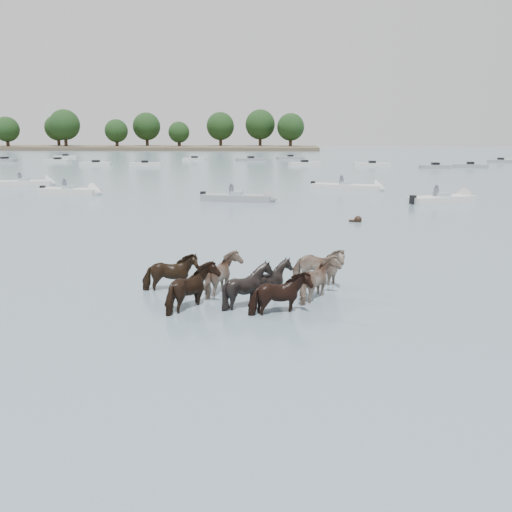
{
  "coord_description": "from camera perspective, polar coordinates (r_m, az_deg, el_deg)",
  "views": [
    {
      "loc": [
        3.18,
        -16.11,
        4.9
      ],
      "look_at": [
        2.0,
        0.39,
        1.1
      ],
      "focal_mm": 37.55,
      "sensor_mm": 36.0,
      "label": 1
    }
  ],
  "objects": [
    {
      "name": "motorboat_c",
      "position": [
        48.49,
        10.51,
        7.19
      ],
      "size": [
        6.71,
        3.58,
        1.92
      ],
      "rotation": [
        0.0,
        0.0,
        -0.32
      ],
      "color": "silver",
      "rests_on": "ground"
    },
    {
      "name": "motorboat_f",
      "position": [
        56.07,
        -22.69,
        7.17
      ],
      "size": [
        5.78,
        2.67,
        1.92
      ],
      "rotation": [
        0.0,
        0.0,
        0.2
      ],
      "color": "silver",
      "rests_on": "ground"
    },
    {
      "name": "ground",
      "position": [
        17.13,
        -6.8,
        -3.77
      ],
      "size": [
        400.0,
        400.0,
        0.0
      ],
      "primitive_type": "plane",
      "color": "slate",
      "rests_on": "ground"
    },
    {
      "name": "motorboat_b",
      "position": [
        39.75,
        -0.96,
        6.19
      ],
      "size": [
        5.89,
        2.3,
        1.92
      ],
      "rotation": [
        0.0,
        0.0,
        -0.13
      ],
      "color": "gray",
      "rests_on": "ground"
    },
    {
      "name": "treeline",
      "position": [
        182.42,
        -19.58,
        12.84
      ],
      "size": [
        147.91,
        22.91,
        12.27
      ],
      "color": "#382619",
      "rests_on": "ground"
    },
    {
      "name": "motorboat_d",
      "position": [
        41.67,
        19.92,
        5.73
      ],
      "size": [
        5.69,
        4.0,
        1.92
      ],
      "rotation": [
        0.0,
        0.0,
        0.48
      ],
      "color": "silver",
      "rests_on": "ground"
    },
    {
      "name": "motorboat_a",
      "position": [
        46.55,
        -18.43,
        6.52
      ],
      "size": [
        5.74,
        2.48,
        1.92
      ],
      "rotation": [
        0.0,
        0.0,
        -0.17
      ],
      "color": "silver",
      "rests_on": "ground"
    },
    {
      "name": "shoreline",
      "position": [
        181.57,
        -20.04,
        10.79
      ],
      "size": [
        160.0,
        30.0,
        1.0
      ],
      "primitive_type": "cube",
      "color": "#4C4233",
      "rests_on": "ground"
    },
    {
      "name": "swimming_pony",
      "position": [
        30.91,
        10.72,
        3.78
      ],
      "size": [
        0.72,
        0.44,
        0.44
      ],
      "color": "black",
      "rests_on": "ground"
    },
    {
      "name": "distant_flotilla",
      "position": [
        91.85,
        2.82,
        10.03
      ],
      "size": [
        104.38,
        28.78,
        0.93
      ],
      "color": "gray",
      "rests_on": "ground"
    },
    {
      "name": "pony_herd",
      "position": [
        16.14,
        -0.27,
        -2.92
      ],
      "size": [
        6.67,
        4.47,
        1.56
      ],
      "color": "black",
      "rests_on": "ground"
    }
  ]
}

